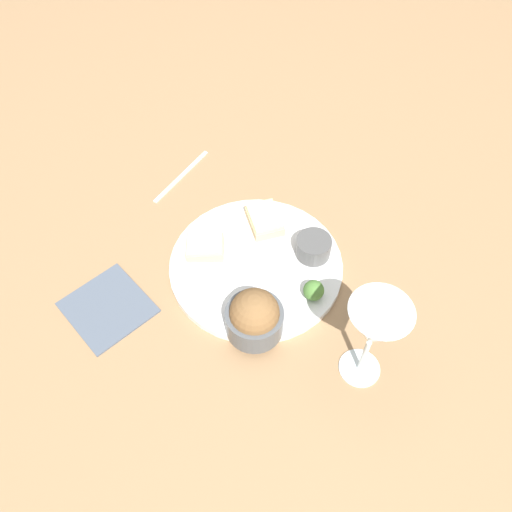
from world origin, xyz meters
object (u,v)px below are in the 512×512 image
at_px(salad_bowl, 254,317).
at_px(wine_glass, 375,329).
at_px(cheese_toast_near, 264,220).
at_px(napkin, 108,307).
at_px(sauce_ramekin, 314,246).
at_px(cheese_toast_far, 205,246).
at_px(fork, 182,175).

relative_size(salad_bowl, wine_glass, 0.53).
bearing_deg(cheese_toast_near, napkin, 69.21).
bearing_deg(sauce_ramekin, cheese_toast_far, 34.13).
height_order(cheese_toast_far, napkin, cheese_toast_far).
relative_size(salad_bowl, cheese_toast_far, 1.08).
relative_size(wine_glass, napkin, 1.13).
distance_m(wine_glass, napkin, 0.44).
bearing_deg(sauce_ramekin, cheese_toast_near, -2.86).
distance_m(cheese_toast_near, cheese_toast_far, 0.12).
bearing_deg(fork, salad_bowl, 148.72).
xyz_separation_m(napkin, fork, (0.11, -0.31, 0.00)).
xyz_separation_m(salad_bowl, napkin, (0.23, 0.11, -0.05)).
bearing_deg(napkin, salad_bowl, -154.57).
bearing_deg(cheese_toast_near, cheese_toast_far, 66.45).
xyz_separation_m(cheese_toast_far, fork, (0.17, -0.13, -0.02)).
bearing_deg(cheese_toast_far, salad_bowl, 155.35).
distance_m(salad_bowl, fork, 0.40).
bearing_deg(cheese_toast_near, fork, -3.86).
height_order(salad_bowl, cheese_toast_near, salad_bowl).
xyz_separation_m(wine_glass, napkin, (0.40, 0.15, -0.12)).
height_order(sauce_ramekin, wine_glass, wine_glass).
relative_size(sauce_ramekin, fork, 0.36).
bearing_deg(cheese_toast_near, salad_bowl, 121.31).
height_order(wine_glass, napkin, wine_glass).
height_order(cheese_toast_far, wine_glass, wine_glass).
bearing_deg(napkin, cheese_toast_near, -110.79).
bearing_deg(salad_bowl, cheese_toast_far, -24.65).
xyz_separation_m(salad_bowl, wine_glass, (-0.17, -0.04, 0.08)).
bearing_deg(cheese_toast_far, napkin, 70.97).
distance_m(salad_bowl, cheese_toast_near, 0.22).
bearing_deg(cheese_toast_far, wine_glass, 174.73).
distance_m(salad_bowl, cheese_toast_far, 0.18).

